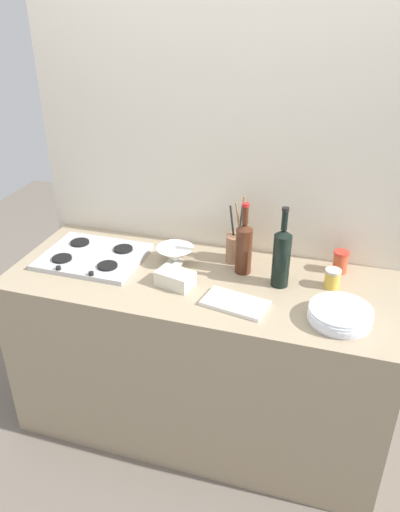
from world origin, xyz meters
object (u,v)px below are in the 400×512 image
Objects in this scene: condiment_jar_rear at (332,278)px; cutting_board at (235,303)px; wine_bottle_leftmost at (282,256)px; mixing_bowl at (175,255)px; stovetop_hob at (93,256)px; plate_stack at (340,315)px; wine_bottle_mid_left at (244,246)px; butter_dish at (175,279)px; condiment_jar_front at (340,262)px; utensil_crock at (236,247)px.

cutting_board is (-0.38, -0.27, -0.04)m from condiment_jar_rear.
mixing_bowl is (-0.52, 0.05, -0.10)m from wine_bottle_leftmost.
mixing_bowl reaches higher than cutting_board.
stovetop_hob is at bearing -178.07° from wine_bottle_leftmost.
mixing_bowl is at bearing 162.03° from plate_stack.
mixing_bowl is at bearing -177.57° from wine_bottle_mid_left.
butter_dish is 0.31m from cutting_board.
stovetop_hob is 0.41m from mixing_bowl.
wine_bottle_mid_left is (0.73, 0.10, 0.12)m from stovetop_hob.
wine_bottle_mid_left reaches higher than stovetop_hob.
condiment_jar_rear is (-0.05, 0.25, 0.02)m from plate_stack.
condiment_jar_rear is (-0.02, -0.15, -0.01)m from condiment_jar_front.
plate_stack is 2.44× the size of condiment_jar_front.
mixing_bowl is 0.74m from condiment_jar_rear.
stovetop_hob is 2.97× the size of butter_dish.
wine_bottle_mid_left is 0.31m from cutting_board.
stovetop_hob reaches higher than cutting_board.
stovetop_hob is at bearing 171.61° from plate_stack.
condiment_jar_front is (1.17, 0.23, 0.04)m from stovetop_hob.
stovetop_hob is at bearing -176.09° from condiment_jar_rear.
mixing_bowl is at bearing -169.15° from condiment_jar_front.
wine_bottle_mid_left is at bearing 96.42° from cutting_board.
condiment_jar_front is at bearing 45.92° from cutting_board.
wine_bottle_leftmost reaches higher than stovetop_hob.
wine_bottle_leftmost is 0.30m from utensil_crock.
plate_stack is at bearing -86.42° from condiment_jar_front.
utensil_crock is at bearing 121.00° from wine_bottle_mid_left.
wine_bottle_mid_left is 0.12m from utensil_crock.
wine_bottle_mid_left reaches higher than cutting_board.
wine_bottle_leftmost is at bearing 17.85° from butter_dish.
wine_bottle_mid_left is 1.05× the size of utensil_crock.
wine_bottle_mid_left is 0.42m from condiment_jar_rear.
wine_bottle_leftmost is 2.09× the size of mixing_bowl.
stovetop_hob is 0.79m from cutting_board.
stovetop_hob is 4.53× the size of condiment_jar_front.
wine_bottle_mid_left is at bearing 2.43° from mixing_bowl.
wine_bottle_mid_left is at bearing 177.61° from condiment_jar_rear.
condiment_jar_front is (0.44, 0.13, -0.08)m from wine_bottle_mid_left.
condiment_jar_rear is (0.47, -0.11, -0.03)m from utensil_crock.
wine_bottle_leftmost is 0.33m from condiment_jar_front.
utensil_crock is 0.48m from condiment_jar_rear.
wine_bottle_leftmost is at bearing -19.36° from wine_bottle_mid_left.
wine_bottle_leftmost is 1.14× the size of utensil_crock.
condiment_jar_rear is at bearing 3.91° from stovetop_hob.
stovetop_hob is at bearing -164.33° from utensil_crock.
butter_dish is 0.49× the size of utensil_crock.
mixing_bowl is 1.11× the size of butter_dish.
stovetop_hob is at bearing -168.94° from condiment_jar_front.
cutting_board is (0.03, -0.28, -0.13)m from wine_bottle_mid_left.
wine_bottle_leftmost is 0.20m from wine_bottle_mid_left.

